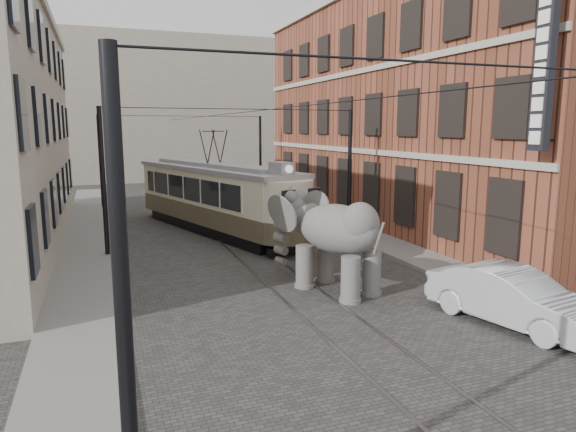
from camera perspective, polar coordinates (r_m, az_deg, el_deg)
name	(u,v)px	position (r m, az deg, el deg)	size (l,w,h in m)	color
ground	(290,285)	(17.30, 0.17, -7.65)	(120.00, 120.00, 0.00)	#403D3B
tram_rails	(290,285)	(17.30, 0.17, -7.61)	(1.54, 80.00, 0.02)	slate
sidewalk_right	(440,266)	(20.09, 16.50, -5.36)	(2.00, 60.00, 0.15)	slate
sidewalk_left	(79,306)	(16.31, -22.06, -9.20)	(2.00, 60.00, 0.15)	slate
brick_building	(421,112)	(29.68, 14.44, 11.03)	(8.00, 26.00, 12.00)	brown
distant_block	(154,110)	(55.81, -14.57, 11.29)	(28.00, 10.00, 14.00)	gray
catenary	(243,181)	(21.33, -5.02, 3.86)	(11.00, 30.20, 6.00)	black
tram	(214,182)	(25.96, -8.14, 3.79)	(2.63, 12.74, 5.06)	beige
elephant	(338,243)	(16.39, 5.52, -3.04)	(2.80, 5.08, 3.11)	#5E5B57
parked_car	(513,297)	(14.99, 23.58, -8.21)	(1.62, 4.60, 1.51)	#B4B5B9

